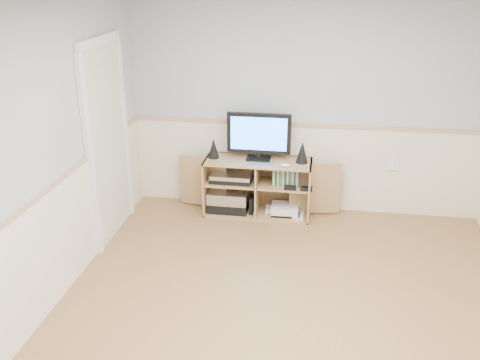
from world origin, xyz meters
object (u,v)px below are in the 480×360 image
at_px(monitor, 259,135).
at_px(keyboard, 262,165).
at_px(media_cabinet, 258,185).
at_px(game_consoles, 284,210).

relative_size(monitor, keyboard, 2.63).
bearing_deg(keyboard, media_cabinet, 103.76).
distance_m(monitor, game_consoles, 0.93).
height_order(keyboard, game_consoles, keyboard).
distance_m(media_cabinet, keyboard, 0.38).
distance_m(media_cabinet, monitor, 0.61).
relative_size(media_cabinet, keyboard, 6.95).
bearing_deg(game_consoles, monitor, 168.97).
height_order(media_cabinet, monitor, monitor).
xyz_separation_m(keyboard, game_consoles, (0.25, 0.13, -0.59)).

